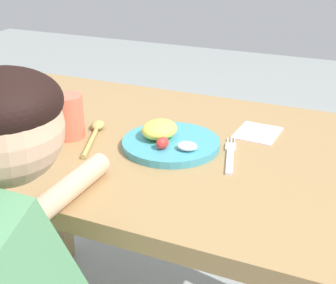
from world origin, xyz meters
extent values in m
cube|color=#997749|center=(0.00, 0.00, 0.72)|extent=(1.16, 0.74, 0.04)
cube|color=#937D4C|center=(-0.51, 0.29, 0.35)|extent=(0.06, 0.06, 0.70)
cylinder|color=teal|center=(0.10, -0.03, 0.75)|extent=(0.23, 0.23, 0.02)
ellipsoid|color=#E6DA51|center=(0.07, -0.02, 0.78)|extent=(0.08, 0.10, 0.04)
ellipsoid|color=red|center=(0.10, -0.08, 0.78)|extent=(0.03, 0.04, 0.03)
ellipsoid|color=white|center=(0.15, -0.06, 0.77)|extent=(0.05, 0.04, 0.02)
cube|color=silver|center=(0.25, -0.05, 0.75)|extent=(0.05, 0.12, 0.01)
cube|color=silver|center=(0.23, 0.02, 0.75)|extent=(0.03, 0.04, 0.01)
cylinder|color=silver|center=(0.23, 0.06, 0.75)|extent=(0.01, 0.03, 0.00)
cylinder|color=silver|center=(0.22, 0.06, 0.75)|extent=(0.01, 0.03, 0.00)
cylinder|color=silver|center=(0.22, 0.06, 0.75)|extent=(0.01, 0.03, 0.00)
cylinder|color=tan|center=(-0.08, -0.10, 0.75)|extent=(0.07, 0.15, 0.01)
ellipsoid|color=tan|center=(-0.12, 0.00, 0.75)|extent=(0.05, 0.06, 0.02)
cylinder|color=#E4694E|center=(-0.15, -0.07, 0.80)|extent=(0.08, 0.08, 0.11)
sphere|color=#D8A884|center=(0.02, -0.46, 0.95)|extent=(0.18, 0.18, 0.18)
ellipsoid|color=black|center=(0.02, -0.46, 0.99)|extent=(0.18, 0.18, 0.10)
cylinder|color=#D8A884|center=(0.02, -0.33, 0.77)|extent=(0.05, 0.26, 0.05)
cube|color=white|center=(0.27, 0.13, 0.75)|extent=(0.11, 0.12, 0.00)
camera|label=1|loc=(0.50, -0.95, 1.22)|focal=50.00mm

